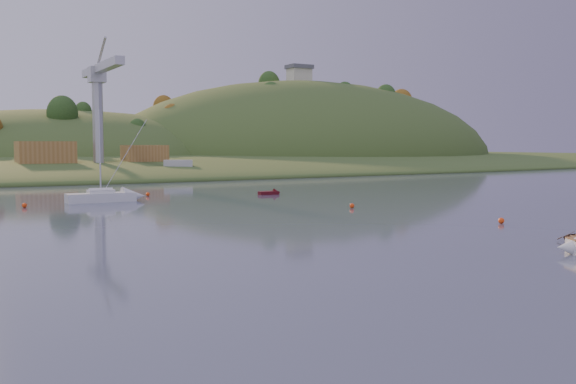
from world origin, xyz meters
TOP-DOWN VIEW (x-y plane):
  - far_shore at (0.00, 230.00)m, footprint 620.00×220.00m
  - shore_slope at (0.00, 165.00)m, footprint 640.00×150.00m
  - hill_center at (10.00, 210.00)m, footprint 140.00×120.00m
  - hill_right at (95.00, 195.00)m, footprint 150.00×130.00m
  - hilltop_house at (95.00, 195.00)m, footprint 9.00×7.00m
  - hillside_trees at (0.00, 185.00)m, footprint 280.00×50.00m
  - wharf at (5.00, 122.00)m, footprint 42.00×16.00m
  - shed_west at (-8.00, 123.00)m, footprint 11.00×8.00m
  - shed_east at (13.00, 124.00)m, footprint 9.00×7.00m
  - dock_crane at (2.00, 118.39)m, footprint 3.20×28.00m
  - sailboat_far at (-12.25, 58.59)m, footprint 7.68×2.40m
  - red_tender at (10.18, 58.78)m, footprint 3.13×1.07m
  - work_vessel at (15.00, 108.00)m, footprint 14.19×9.31m
  - buoy_0 at (12.01, 21.81)m, footprint 0.50×0.50m
  - buoy_1 at (8.74, 38.67)m, footprint 0.50×0.50m
  - buoy_2 at (-20.78, 55.98)m, footprint 0.50×0.50m
  - buoy_3 at (-5.03, 64.15)m, footprint 0.50×0.50m

SIDE VIEW (x-z plane):
  - far_shore at x=0.00m, z-range -0.75..0.75m
  - shore_slope at x=0.00m, z-range -3.50..3.50m
  - hill_center at x=10.00m, z-range -18.00..18.00m
  - hill_right at x=95.00m, z-range -30.00..30.00m
  - hillside_trees at x=0.00m, z-range -16.00..16.00m
  - red_tender at x=10.18m, z-range -0.31..0.76m
  - buoy_0 at x=12.01m, z-range 0.00..0.50m
  - buoy_1 at x=8.74m, z-range 0.00..0.50m
  - buoy_2 at x=-20.78m, z-range 0.00..0.50m
  - buoy_3 at x=-5.03m, z-range 0.00..0.50m
  - sailboat_far at x=-12.25m, z-range -4.61..6.01m
  - wharf at x=5.00m, z-range 0.00..2.40m
  - work_vessel at x=15.00m, z-range -0.49..2.94m
  - shed_east at x=13.00m, z-range 2.40..6.40m
  - shed_west at x=-8.00m, z-range 2.40..7.20m
  - dock_crane at x=2.00m, z-range 7.02..27.32m
  - hilltop_house at x=95.00m, z-range 30.18..36.63m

